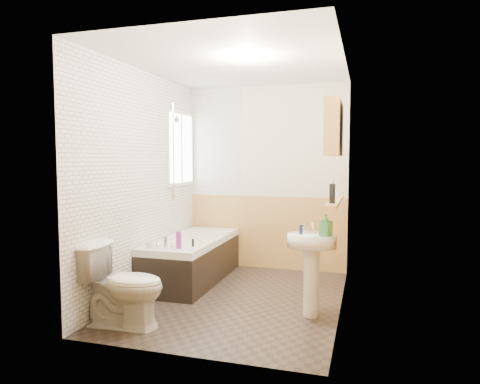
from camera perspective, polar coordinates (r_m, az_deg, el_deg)
name	(u,v)px	position (r m, az deg, el deg)	size (l,w,h in m)	color
floor	(236,299)	(4.76, -0.53, -14.06)	(2.80, 2.80, 0.00)	#2B231E
ceiling	(236,63)	(4.63, -0.55, 16.77)	(2.80, 2.80, 0.00)	white
wall_back	(266,178)	(5.89, 3.50, 1.87)	(2.20, 0.02, 2.50)	beige
wall_front	(180,194)	(3.21, -7.97, -0.26)	(2.20, 0.02, 2.50)	beige
wall_left	(142,182)	(4.97, -12.88, 1.30)	(0.02, 2.80, 2.50)	beige
wall_right	(343,185)	(4.33, 13.63, 0.85)	(0.02, 2.80, 2.50)	beige
wainscot_right	(340,260)	(4.44, 13.17, -8.84)	(0.01, 2.80, 1.00)	tan
wainscot_front	(183,292)	(3.37, -7.67, -13.04)	(2.20, 0.01, 1.00)	tan
wainscot_back	(265,232)	(5.95, 3.42, -5.38)	(2.20, 0.01, 1.00)	tan
tile_cladding_left	(144,182)	(4.96, -12.65, 1.30)	(0.01, 2.80, 2.50)	white
tile_return_back	(216,142)	(6.07, -3.26, 6.67)	(0.75, 0.01, 1.50)	white
window	(181,149)	(5.79, -7.89, 5.75)	(0.03, 0.79, 0.99)	white
bathtub	(192,258)	(5.40, -6.38, -8.75)	(0.70, 1.66, 0.68)	black
shower_riser	(174,144)	(5.54, -8.80, 6.36)	(0.11, 0.08, 1.24)	silver
toilet	(123,285)	(4.08, -15.33, -11.88)	(0.43, 0.77, 0.75)	white
sink	(312,258)	(4.18, 9.52, -8.65)	(0.47, 0.38, 0.90)	white
pine_shelf	(335,201)	(4.27, 12.61, -1.13)	(0.10, 1.23, 0.03)	tan
medicine_cabinet	(334,128)	(4.26, 12.38, 8.29)	(0.15, 0.59, 0.53)	tan
foam_can	(332,194)	(3.85, 12.20, -0.20)	(0.05, 0.05, 0.17)	black
green_bottle	(333,190)	(3.94, 12.31, 0.26)	(0.04, 0.04, 0.22)	#388447
black_jar	(338,194)	(4.67, 12.96, -0.25)	(0.06, 0.06, 0.04)	silver
soap_bottle	(326,231)	(4.05, 11.37, -5.10)	(0.09, 0.21, 0.09)	#388447
clear_bottle	(301,229)	(4.10, 8.14, -4.96)	(0.03, 0.03, 0.09)	navy
blue_gel	(179,240)	(4.71, -8.17, -6.38)	(0.05, 0.03, 0.18)	purple
cream_jar	(150,245)	(4.83, -11.88, -6.93)	(0.09, 0.09, 0.05)	silver
orange_bottle	(193,243)	(4.80, -6.30, -6.73)	(0.03, 0.03, 0.09)	black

